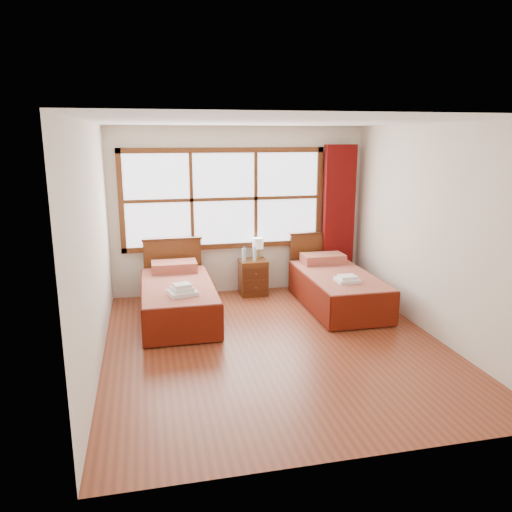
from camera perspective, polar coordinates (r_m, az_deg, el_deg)
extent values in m
plane|color=brown|center=(6.10, 2.20, -10.10)|extent=(4.50, 4.50, 0.00)
plane|color=white|center=(5.59, 2.45, 15.12)|extent=(4.50, 4.50, 0.00)
plane|color=silver|center=(7.87, -1.90, 5.16)|extent=(4.00, 0.00, 4.00)
plane|color=silver|center=(5.55, -18.08, 0.96)|extent=(0.00, 4.50, 4.50)
plane|color=silver|center=(6.50, 19.62, 2.61)|extent=(0.00, 4.50, 4.50)
cube|color=white|center=(7.77, -3.69, 6.52)|extent=(3.00, 0.02, 1.40)
cube|color=#592E13|center=(7.87, -3.59, 1.15)|extent=(3.16, 0.06, 0.08)
cube|color=#592E13|center=(7.70, -3.75, 11.98)|extent=(3.16, 0.06, 0.08)
cube|color=#592E13|center=(7.67, -15.18, 5.99)|extent=(0.08, 0.06, 1.56)
cube|color=#592E13|center=(8.13, 7.19, 6.76)|extent=(0.08, 0.06, 1.56)
cube|color=#592E13|center=(7.69, -7.37, 6.37)|extent=(0.05, 0.05, 1.40)
cube|color=#592E13|center=(7.84, -0.04, 6.62)|extent=(0.05, 0.05, 1.40)
cube|color=#592E13|center=(7.75, -3.67, 6.51)|extent=(3.00, 0.05, 0.05)
cube|color=#5D0A09|center=(8.20, 9.38, 4.41)|extent=(0.50, 0.16, 2.30)
cube|color=#44200E|center=(6.94, -8.86, -6.07)|extent=(0.84, 1.67, 0.27)
cube|color=maroon|center=(6.86, -8.94, -4.10)|extent=(0.94, 1.86, 0.23)
cube|color=#66190A|center=(6.89, -12.81, -5.37)|extent=(0.03, 1.86, 0.46)
cube|color=#66190A|center=(6.94, -5.01, -4.94)|extent=(0.03, 1.86, 0.46)
cube|color=#66190A|center=(6.03, -8.29, -7.93)|extent=(0.94, 0.03, 0.46)
cube|color=maroon|center=(7.45, -9.34, -1.19)|extent=(0.66, 0.38, 0.15)
cube|color=#592E13|center=(7.81, -9.46, -1.42)|extent=(0.87, 0.06, 0.91)
cube|color=#44200E|center=(7.70, -9.59, 1.92)|extent=(0.91, 0.08, 0.04)
cube|color=#44200E|center=(7.43, 9.33, -4.76)|extent=(0.83, 1.67, 0.27)
cube|color=maroon|center=(7.35, 9.40, -2.91)|extent=(0.93, 1.85, 0.23)
cube|color=#66190A|center=(7.24, 5.91, -4.18)|extent=(0.03, 1.85, 0.46)
cube|color=#66190A|center=(7.58, 12.65, -3.64)|extent=(0.03, 1.85, 0.46)
cube|color=#66190A|center=(6.59, 12.33, -6.22)|extent=(0.93, 0.03, 0.46)
cube|color=maroon|center=(7.91, 7.66, -0.29)|extent=(0.65, 0.38, 0.14)
cube|color=#592E13|center=(8.25, 6.82, -0.54)|extent=(0.87, 0.06, 0.91)
cube|color=#44200E|center=(8.15, 6.91, 2.61)|extent=(0.91, 0.08, 0.04)
cube|color=#592E13|center=(7.87, -0.35, -2.43)|extent=(0.42, 0.37, 0.56)
cube|color=#44200E|center=(7.72, -0.03, -3.62)|extent=(0.37, 0.02, 0.17)
cube|color=#44200E|center=(7.66, -0.03, -2.02)|extent=(0.37, 0.02, 0.17)
sphere|color=#9F6F35|center=(7.70, 0.00, -3.66)|extent=(0.03, 0.03, 0.03)
sphere|color=#9F6F35|center=(7.64, 0.00, -2.06)|extent=(0.03, 0.03, 0.03)
cube|color=white|center=(6.36, -8.42, -4.16)|extent=(0.40, 0.36, 0.05)
cube|color=white|center=(6.35, -8.44, -3.73)|extent=(0.30, 0.27, 0.05)
cube|color=white|center=(6.33, -8.45, -3.34)|extent=(0.25, 0.22, 0.04)
cube|color=white|center=(6.96, 10.40, -2.74)|extent=(0.31, 0.27, 0.05)
cube|color=white|center=(6.94, 10.41, -2.38)|extent=(0.23, 0.20, 0.04)
cylinder|color=#BA8B3B|center=(7.91, 0.21, -0.20)|extent=(0.10, 0.10, 0.02)
cylinder|color=#BA8B3B|center=(7.89, 0.21, 0.36)|extent=(0.02, 0.02, 0.14)
cylinder|color=white|center=(7.85, 0.21, 1.47)|extent=(0.17, 0.17, 0.17)
cylinder|color=#C3E6FA|center=(7.73, -1.39, 0.15)|extent=(0.06, 0.06, 0.20)
cylinder|color=#174FB1|center=(7.70, -1.39, 0.97)|extent=(0.03, 0.03, 0.03)
cylinder|color=#C3E6FA|center=(7.73, -0.17, 0.16)|extent=(0.06, 0.06, 0.19)
cylinder|color=#174FB1|center=(7.71, -0.17, 0.96)|extent=(0.03, 0.03, 0.03)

